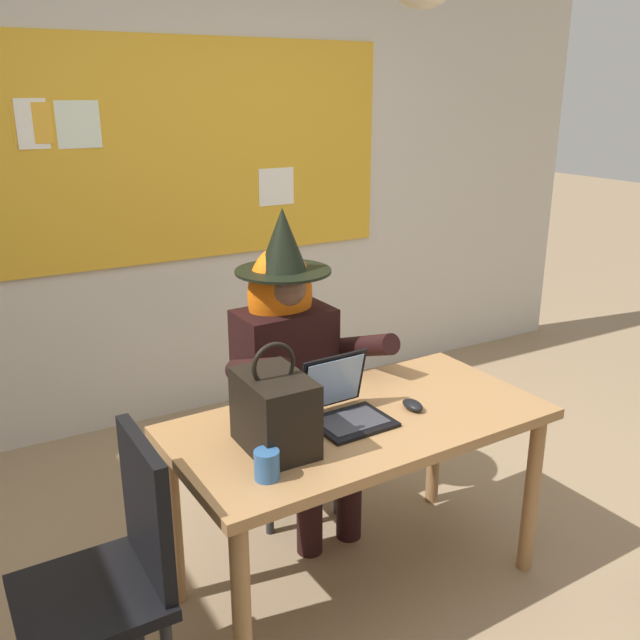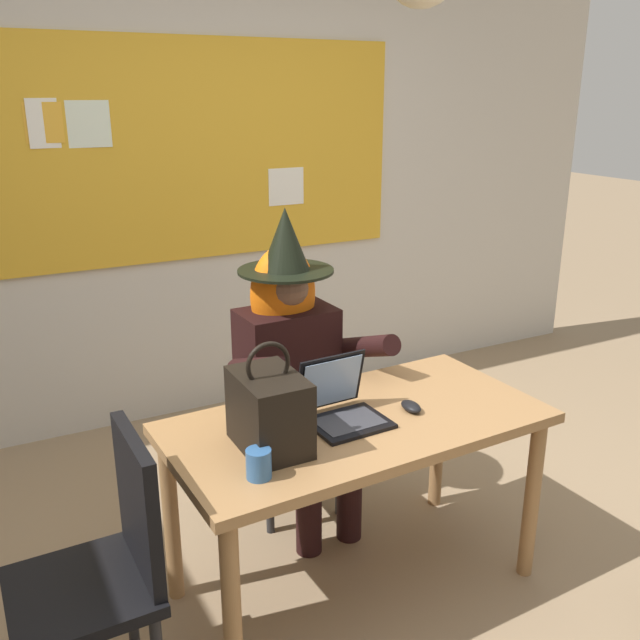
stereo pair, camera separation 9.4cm
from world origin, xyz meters
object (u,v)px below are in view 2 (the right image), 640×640
object	(u,v)px
desk_main	(357,441)
handbag	(269,411)
computer_mouse	(411,406)
person_costumed	(293,353)
chair_spare_by_window	(106,563)
chair_at_desk	(283,401)
coffee_mug	(259,464)
laptop	(342,407)

from	to	relation	value
desk_main	handbag	distance (m)	0.44
computer_mouse	handbag	xyz separation A→B (m)	(-0.58, -0.01, 0.12)
person_costumed	computer_mouse	xyz separation A→B (m)	(0.19, -0.63, -0.03)
chair_spare_by_window	chair_at_desk	bearing A→B (deg)	-140.27
coffee_mug	laptop	bearing A→B (deg)	28.46
desk_main	computer_mouse	xyz separation A→B (m)	(0.21, -0.04, 0.11)
desk_main	coffee_mug	xyz separation A→B (m)	(-0.48, -0.21, 0.14)
laptop	chair_spare_by_window	world-z (taller)	laptop
person_costumed	handbag	size ratio (longest dim) A/B	3.73
chair_at_desk	handbag	world-z (taller)	handbag
person_costumed	coffee_mug	size ratio (longest dim) A/B	14.83
handbag	computer_mouse	bearing A→B (deg)	0.96
person_costumed	laptop	xyz separation A→B (m)	(-0.08, -0.57, -0.00)
desk_main	chair_at_desk	xyz separation A→B (m)	(0.02, 0.71, -0.14)
chair_at_desk	chair_spare_by_window	xyz separation A→B (m)	(-0.97, -0.83, 0.02)
desk_main	computer_mouse	world-z (taller)	computer_mouse
desk_main	laptop	bearing A→B (deg)	160.85
handbag	coffee_mug	world-z (taller)	handbag
desk_main	person_costumed	bearing A→B (deg)	87.86
laptop	chair_spare_by_window	size ratio (longest dim) A/B	0.31
desk_main	person_costumed	distance (m)	0.61
desk_main	handbag	size ratio (longest dim) A/B	3.76
person_costumed	computer_mouse	distance (m)	0.66
chair_at_desk	handbag	bearing A→B (deg)	-24.62
handbag	coffee_mug	size ratio (longest dim) A/B	3.98
coffee_mug	person_costumed	bearing A→B (deg)	57.88
person_costumed	laptop	size ratio (longest dim) A/B	4.93
person_costumed	chair_spare_by_window	world-z (taller)	person_costumed
coffee_mug	chair_spare_by_window	size ratio (longest dim) A/B	0.10
desk_main	chair_at_desk	world-z (taller)	chair_at_desk
desk_main	chair_spare_by_window	bearing A→B (deg)	-172.54
laptop	person_costumed	bearing A→B (deg)	79.70
laptop	handbag	bearing A→B (deg)	-170.31
chair_at_desk	chair_spare_by_window	distance (m)	1.28
computer_mouse	chair_spare_by_window	size ratio (longest dim) A/B	0.11
laptop	computer_mouse	size ratio (longest dim) A/B	2.75
computer_mouse	handbag	distance (m)	0.59
chair_spare_by_window	coffee_mug	bearing A→B (deg)	168.64
computer_mouse	coffee_mug	bearing A→B (deg)	-163.54
handbag	chair_spare_by_window	distance (m)	0.68
chair_at_desk	laptop	xyz separation A→B (m)	(-0.08, -0.69, 0.28)
desk_main	chair_at_desk	bearing A→B (deg)	88.07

